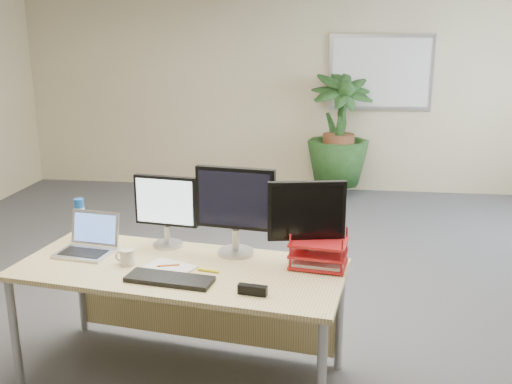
# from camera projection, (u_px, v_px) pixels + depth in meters

# --- Properties ---
(floor) EXTENTS (8.00, 8.00, 0.00)m
(floor) POSITION_uv_depth(u_px,v_px,m) (238.00, 334.00, 3.96)
(floor) COLOR #444448
(floor) RESTS_ON ground
(back_wall) EXTENTS (7.00, 0.04, 2.70)m
(back_wall) POSITION_uv_depth(u_px,v_px,m) (286.00, 87.00, 7.43)
(back_wall) COLOR #C3B38A
(back_wall) RESTS_ON floor
(whiteboard) EXTENTS (1.30, 0.04, 0.95)m
(whiteboard) POSITION_uv_depth(u_px,v_px,m) (380.00, 73.00, 7.19)
(whiteboard) COLOR #B7B7BD
(whiteboard) RESTS_ON back_wall
(desk) EXTENTS (1.97, 1.05, 0.72)m
(desk) POSITION_uv_depth(u_px,v_px,m) (187.00, 284.00, 3.41)
(desk) COLOR tan
(desk) RESTS_ON floor
(floor_plant) EXTENTS (1.05, 1.05, 1.50)m
(floor_plant) POSITION_uv_depth(u_px,v_px,m) (339.00, 138.00, 7.21)
(floor_plant) COLOR #153C16
(floor_plant) RESTS_ON floor
(monitor_left) EXTENTS (0.41, 0.18, 0.45)m
(monitor_left) POSITION_uv_depth(u_px,v_px,m) (166.00, 206.00, 3.53)
(monitor_left) COLOR #AAABAF
(monitor_left) RESTS_ON desk
(monitor_right) EXTENTS (0.48, 0.22, 0.54)m
(monitor_right) POSITION_uv_depth(u_px,v_px,m) (235.00, 205.00, 3.39)
(monitor_right) COLOR #AAABAF
(monitor_right) RESTS_ON desk
(monitor_dark) EXTENTS (0.44, 0.20, 0.49)m
(monitor_dark) POSITION_uv_depth(u_px,v_px,m) (306.00, 217.00, 3.24)
(monitor_dark) COLOR #AAABAF
(monitor_dark) RESTS_ON desk
(laptop) EXTENTS (0.36, 0.32, 0.23)m
(laptop) POSITION_uv_depth(u_px,v_px,m) (89.00, 242.00, 3.49)
(laptop) COLOR silver
(laptop) RESTS_ON desk
(keyboard) EXTENTS (0.49, 0.22, 0.03)m
(keyboard) POSITION_uv_depth(u_px,v_px,m) (170.00, 279.00, 3.07)
(keyboard) COLOR black
(keyboard) RESTS_ON desk
(coffee_mug) EXTENTS (0.12, 0.08, 0.09)m
(coffee_mug) POSITION_uv_depth(u_px,v_px,m) (127.00, 257.00, 3.29)
(coffee_mug) COLOR silver
(coffee_mug) RESTS_ON desk
(spiral_notebook) EXTENTS (0.33, 0.29, 0.01)m
(spiral_notebook) POSITION_uv_depth(u_px,v_px,m) (168.00, 268.00, 3.24)
(spiral_notebook) COLOR silver
(spiral_notebook) RESTS_ON desk
(orange_pen) EXTENTS (0.12, 0.05, 0.01)m
(orange_pen) POSITION_uv_depth(u_px,v_px,m) (168.00, 265.00, 3.25)
(orange_pen) COLOR orange
(orange_pen) RESTS_ON spiral_notebook
(yellow_highlighter) EXTENTS (0.13, 0.04, 0.02)m
(yellow_highlighter) POSITION_uv_depth(u_px,v_px,m) (208.00, 270.00, 3.20)
(yellow_highlighter) COLOR yellow
(yellow_highlighter) RESTS_ON desk
(water_bottle) EXTENTS (0.07, 0.07, 0.27)m
(water_bottle) POSITION_uv_depth(u_px,v_px,m) (80.00, 220.00, 3.70)
(water_bottle) COLOR silver
(water_bottle) RESTS_ON desk
(letter_tray) EXTENTS (0.35, 0.28, 0.15)m
(letter_tray) POSITION_uv_depth(u_px,v_px,m) (319.00, 255.00, 3.26)
(letter_tray) COLOR #B4161A
(letter_tray) RESTS_ON desk
(stapler) EXTENTS (0.16, 0.06, 0.05)m
(stapler) POSITION_uv_depth(u_px,v_px,m) (253.00, 290.00, 2.92)
(stapler) COLOR black
(stapler) RESTS_ON desk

